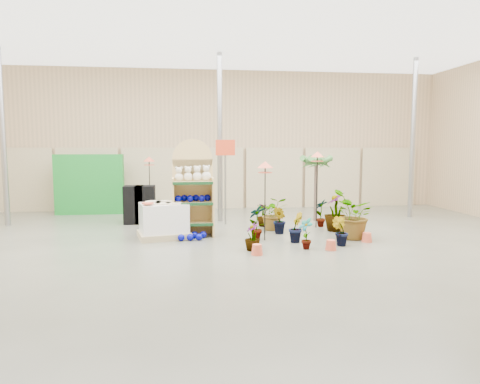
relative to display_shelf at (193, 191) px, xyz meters
name	(u,v)px	position (x,y,z in m)	size (l,w,h in m)	color
room	(229,137)	(0.76, -0.80, 1.21)	(15.20, 12.10, 4.70)	#4E4F43
display_shelf	(193,191)	(0.00, 0.00, 0.00)	(0.93, 0.60, 2.20)	tan
teddy_bears	(194,175)	(0.03, -0.10, 0.39)	(0.81, 0.21, 0.35)	beige
gazing_balls_shelf	(193,198)	(0.00, -0.12, -0.14)	(0.81, 0.28, 0.15)	#030587
gazing_balls_floor	(192,236)	(-0.03, -0.51, -0.93)	(0.63, 0.39, 0.15)	#030587
pallet_stack	(164,220)	(-0.66, -0.23, -0.62)	(1.26, 1.12, 0.81)	tan
charcoal_planters	(140,205)	(-1.38, 1.70, -0.51)	(0.80, 0.50, 1.00)	black
trellis_stock	(90,184)	(-3.04, 3.49, -0.11)	(2.00, 0.30, 1.80)	#147221
offer_sign	(225,164)	(0.86, 1.27, 0.56)	(0.50, 0.08, 2.20)	gray
bird_table_front	(265,167)	(1.53, -0.78, 0.58)	(0.34, 0.34, 1.71)	black
bird_table_right	(317,157)	(3.08, 0.54, 0.76)	(0.34, 0.34, 1.91)	black
bird_table_back	(149,161)	(-1.20, 2.73, 0.61)	(0.34, 0.34, 1.74)	black
palm	(316,162)	(3.35, 1.49, 0.62)	(0.70, 0.70, 1.89)	brown
potted_plant_0	(257,222)	(1.37, -0.67, -0.62)	(0.40, 0.27, 0.77)	#35682C
potted_plant_1	(296,227)	(2.15, -1.03, -0.68)	(0.35, 0.28, 0.64)	#35682C
potted_plant_3	(336,212)	(3.40, 0.03, -0.54)	(0.53, 0.53, 0.94)	#35682C
potted_plant_4	(321,213)	(3.24, 0.64, -0.65)	(0.38, 0.26, 0.71)	#35682C
potted_plant_5	(280,220)	(2.00, -0.16, -0.68)	(0.36, 0.29, 0.65)	#35682C
potted_plant_6	(273,213)	(1.95, 0.35, -0.60)	(0.73, 0.63, 0.81)	#35682C
potted_plant_7	(252,237)	(1.13, -1.65, -0.73)	(0.30, 0.30, 0.54)	#35682C
potted_plant_8	(306,234)	(2.19, -1.67, -0.69)	(0.33, 0.22, 0.62)	#35682C
potted_plant_9	(340,231)	(2.97, -1.46, -0.71)	(0.33, 0.26, 0.60)	#35682C
potted_plant_10	(354,215)	(3.47, -0.92, -0.47)	(0.97, 0.84, 1.08)	#35682C
potted_plant_11	(263,215)	(1.80, 0.87, -0.71)	(0.33, 0.33, 0.58)	#35682C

